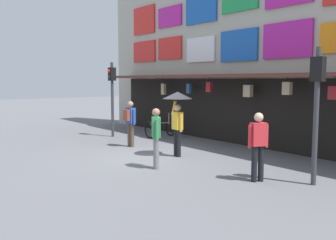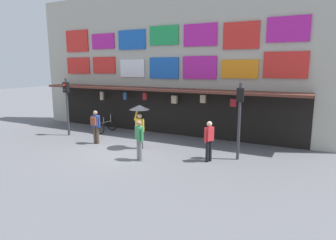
# 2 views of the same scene
# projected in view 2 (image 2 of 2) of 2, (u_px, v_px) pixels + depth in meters

# --- Properties ---
(ground_plane) EXTENTS (80.00, 80.00, 0.00)m
(ground_plane) POSITION_uv_depth(u_px,v_px,m) (124.00, 151.00, 13.48)
(ground_plane) COLOR slate
(shopfront) EXTENTS (18.00, 2.60, 8.00)m
(shopfront) POSITION_uv_depth(u_px,v_px,m) (169.00, 64.00, 16.76)
(shopfront) COLOR #B2AD9E
(shopfront) RESTS_ON ground
(traffic_light_near) EXTENTS (0.29, 0.33, 3.20)m
(traffic_light_near) POSITION_uv_depth(u_px,v_px,m) (67.00, 97.00, 16.10)
(traffic_light_near) COLOR #38383D
(traffic_light_near) RESTS_ON ground
(traffic_light_far) EXTENTS (0.31, 0.34, 3.20)m
(traffic_light_far) POSITION_uv_depth(u_px,v_px,m) (240.00, 109.00, 11.85)
(traffic_light_far) COLOR #38383D
(traffic_light_far) RESTS_ON ground
(bicycle_parked) EXTENTS (0.74, 1.18, 1.05)m
(bicycle_parked) POSITION_uv_depth(u_px,v_px,m) (106.00, 126.00, 17.15)
(bicycle_parked) COLOR black
(bicycle_parked) RESTS_ON ground
(pedestrian_in_black) EXTENTS (0.47, 0.37, 1.68)m
(pedestrian_in_black) POSITION_uv_depth(u_px,v_px,m) (139.00, 138.00, 11.94)
(pedestrian_in_black) COLOR gray
(pedestrian_in_black) RESTS_ON ground
(pedestrian_in_green) EXTENTS (0.53, 0.37, 1.68)m
(pedestrian_in_green) POSITION_uv_depth(u_px,v_px,m) (95.00, 124.00, 14.54)
(pedestrian_in_green) COLOR brown
(pedestrian_in_green) RESTS_ON ground
(pedestrian_with_umbrella) EXTENTS (0.96, 0.96, 2.08)m
(pedestrian_with_umbrella) POSITION_uv_depth(u_px,v_px,m) (140.00, 114.00, 13.55)
(pedestrian_with_umbrella) COLOR black
(pedestrian_with_umbrella) RESTS_ON ground
(pedestrian_in_white) EXTENTS (0.34, 0.50, 1.68)m
(pedestrian_in_white) POSITION_uv_depth(u_px,v_px,m) (209.00, 139.00, 11.79)
(pedestrian_in_white) COLOR black
(pedestrian_in_white) RESTS_ON ground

